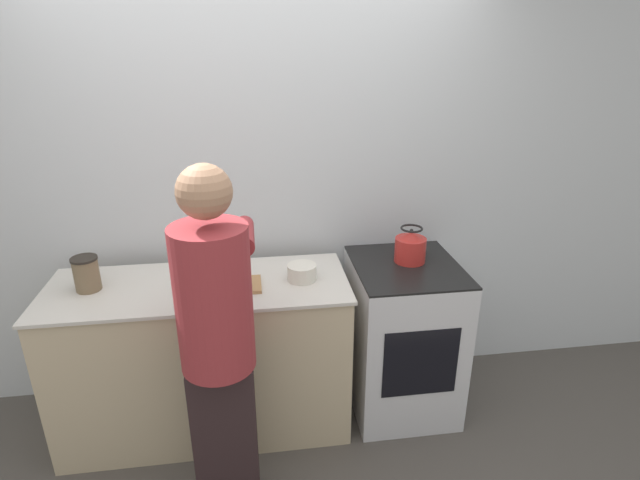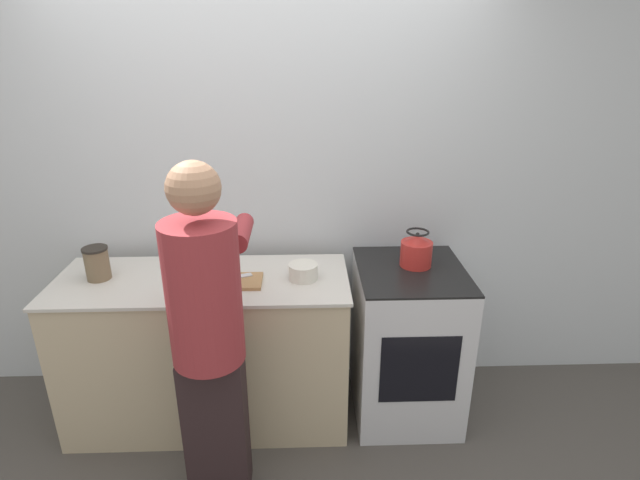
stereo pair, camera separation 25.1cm
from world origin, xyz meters
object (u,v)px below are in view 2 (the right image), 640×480
(bowl_prep, at_px, (303,271))
(canister_jar, at_px, (97,263))
(cutting_board, at_px, (225,282))
(oven, at_px, (406,341))
(knife, at_px, (231,278))
(kettle, at_px, (416,251))
(person, at_px, (208,329))

(bowl_prep, height_order, canister_jar, canister_jar)
(cutting_board, distance_m, bowl_prep, 0.42)
(oven, bearing_deg, knife, -175.83)
(oven, xyz_separation_m, knife, (-0.98, -0.07, 0.46))
(kettle, height_order, canister_jar, kettle)
(bowl_prep, bearing_deg, knife, -176.95)
(cutting_board, bearing_deg, person, -90.96)
(canister_jar, bearing_deg, person, -38.98)
(knife, distance_m, kettle, 1.02)
(person, height_order, kettle, person)
(canister_jar, bearing_deg, cutting_board, -6.65)
(bowl_prep, bearing_deg, person, -129.95)
(oven, distance_m, bowl_prep, 0.77)
(oven, relative_size, knife, 4.32)
(cutting_board, xyz_separation_m, bowl_prep, (0.41, 0.04, 0.03))
(kettle, distance_m, bowl_prep, 0.64)
(oven, distance_m, cutting_board, 1.11)
(person, height_order, cutting_board, person)
(canister_jar, bearing_deg, kettle, 2.09)
(person, height_order, knife, person)
(knife, height_order, canister_jar, canister_jar)
(cutting_board, xyz_separation_m, canister_jar, (-0.68, 0.08, 0.08))
(cutting_board, xyz_separation_m, knife, (0.03, 0.02, 0.01))
(cutting_board, distance_m, kettle, 1.05)
(cutting_board, height_order, canister_jar, canister_jar)
(kettle, bearing_deg, canister_jar, -177.91)
(cutting_board, bearing_deg, oven, 5.12)
(bowl_prep, bearing_deg, canister_jar, 177.93)
(knife, relative_size, bowl_prep, 1.38)
(oven, height_order, kettle, kettle)
(cutting_board, relative_size, canister_jar, 2.19)
(kettle, bearing_deg, oven, -119.49)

